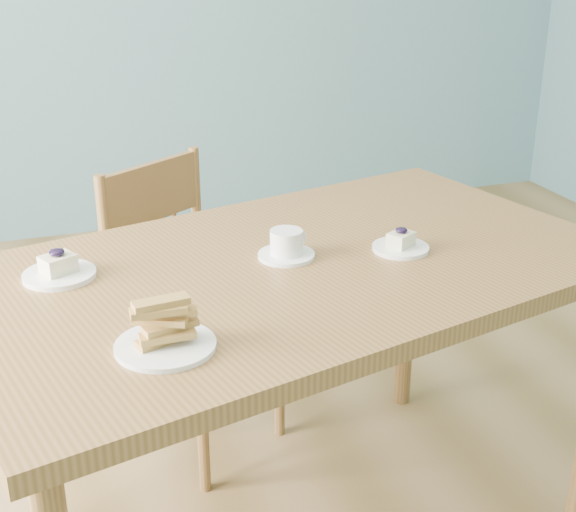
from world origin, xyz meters
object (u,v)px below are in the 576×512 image
Objects in this scene: dining_chair at (189,308)px; coffee_cup at (287,246)px; dining_table at (292,294)px; cheesecake_plate_near at (401,244)px; cheesecake_plate_far at (59,270)px; biscotti_plate at (165,332)px.

coffee_cup is at bearing -108.64° from dining_chair.
cheesecake_plate_near reaches higher than dining_table.
dining_table is 0.12m from coffee_cup.
biscotti_plate reaches higher than cheesecake_plate_far.
coffee_cup is at bearing 43.67° from biscotti_plate.
coffee_cup is 0.50m from biscotti_plate.
coffee_cup reaches higher than dining_table.
cheesecake_plate_near is at bearing 24.79° from biscotti_plate.
dining_chair is 0.98m from biscotti_plate.
coffee_cup is (0.13, -0.53, 0.39)m from dining_chair.
dining_chair is 4.79× the size of biscotti_plate.
cheesecake_plate_near is at bearing -87.53° from dining_chair.
dining_chair is 0.80m from cheesecake_plate_near.
coffee_cup is at bearing 76.31° from dining_table.
cheesecake_plate_far is at bearing 111.94° from biscotti_plate.
cheesecake_plate_near is 0.80m from cheesecake_plate_far.
cheesecake_plate_far is (-0.80, 0.11, 0.00)m from cheesecake_plate_near.
cheesecake_plate_far is at bearing 172.38° from cheesecake_plate_near.
dining_chair is at bearing 50.60° from cheesecake_plate_far.
coffee_cup is 0.71× the size of biscotti_plate.
cheesecake_plate_near is 0.70m from biscotti_plate.
biscotti_plate is (-0.36, -0.31, 0.12)m from dining_table.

